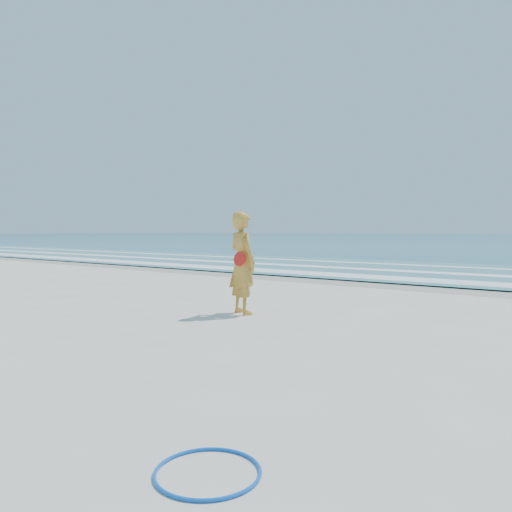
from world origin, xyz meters
The scene contains 8 objects.
ground centered at (0.00, 0.00, 0.00)m, with size 400.00×400.00×0.00m, color silver.
wet_sand centered at (0.00, 9.00, 0.00)m, with size 400.00×2.40×0.00m, color #B2A893.
shallow centered at (0.00, 14.00, 0.04)m, with size 400.00×10.00×0.01m, color #59B7AD.
foam_near centered at (0.00, 10.30, 0.05)m, with size 400.00×1.40×0.01m, color white.
foam_mid centered at (0.00, 13.20, 0.05)m, with size 400.00×0.90×0.01m, color white.
foam_far centered at (0.00, 16.50, 0.05)m, with size 400.00×0.60×0.01m, color white.
hoop centered at (4.82, -2.53, 0.01)m, with size 0.71×0.71×0.03m, color blue.
woman centered at (1.10, 2.43, 0.97)m, with size 0.83×0.69×1.93m.
Camera 1 is at (6.99, -4.85, 1.58)m, focal length 35.00 mm.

